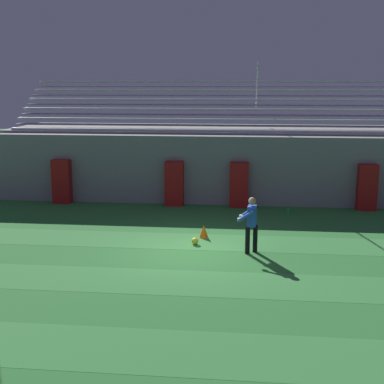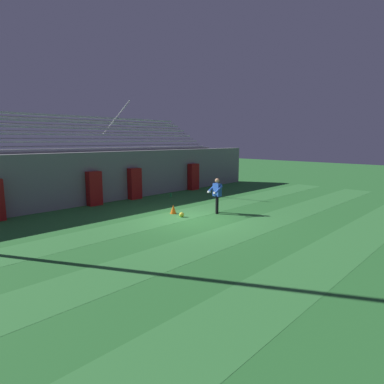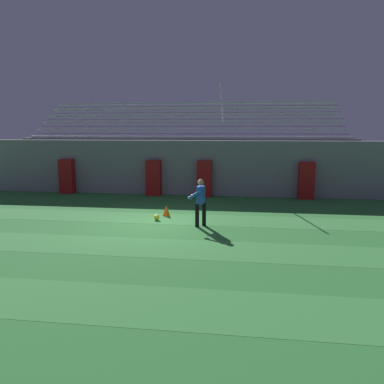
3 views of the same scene
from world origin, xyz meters
name	(u,v)px [view 3 (image 3 of 3)]	position (x,y,z in m)	size (l,w,h in m)	color
ground_plane	(151,225)	(0.00, 0.00, 0.00)	(80.00, 80.00, 0.00)	#2D7533
turf_stripe_near	(78,300)	(0.00, -6.00, 0.00)	(28.00, 1.75, 0.01)	#38843D
turf_stripe_mid	(130,246)	(0.00, -2.49, 0.00)	(28.00, 1.75, 0.01)	#38843D
turf_stripe_far	(157,218)	(0.00, 1.01, 0.00)	(28.00, 1.75, 0.01)	#38843D
back_wall	(180,167)	(0.00, 6.50, 1.40)	(24.00, 0.60, 2.80)	gray
padding_pillar_gate_left	(154,178)	(-1.31, 5.95, 0.90)	(0.74, 0.44, 1.81)	maroon
padding_pillar_gate_right	(204,179)	(1.31, 5.95, 0.90)	(0.74, 0.44, 1.81)	maroon
padding_pillar_far_left	(67,176)	(-6.00, 5.95, 0.90)	(0.74, 0.44, 1.81)	maroon
padding_pillar_far_right	(306,181)	(6.29, 5.95, 0.90)	(0.74, 0.44, 1.81)	maroon
bleacher_stand	(188,161)	(0.00, 9.19, 1.51)	(18.00, 4.75, 5.83)	gray
goalkeeper	(200,199)	(1.76, 0.08, 0.95)	(0.61, 0.62, 1.67)	black
soccer_ball	(157,217)	(0.05, 0.72, 0.11)	(0.22, 0.22, 0.22)	yellow
traffic_cone	(166,211)	(0.26, 1.50, 0.21)	(0.30, 0.30, 0.42)	orange
water_bottle	(242,199)	(3.20, 4.89, 0.12)	(0.07, 0.07, 0.24)	green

